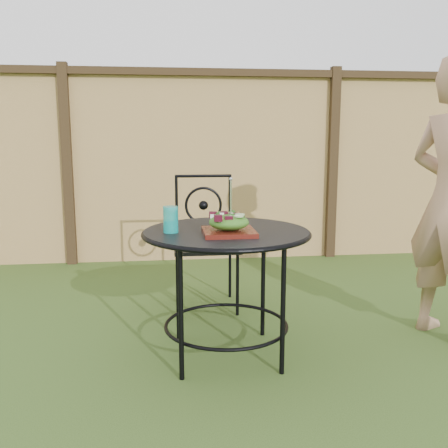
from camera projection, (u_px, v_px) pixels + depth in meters
name	position (u px, v px, depth m)	size (l,w,h in m)	color
ground	(234.00, 348.00, 2.94)	(60.00, 60.00, 0.00)	#294215
fence	(204.00, 165.00, 4.92)	(8.00, 0.12, 1.90)	#E2B370
patio_table	(226.00, 255.00, 2.75)	(0.92, 0.92, 0.72)	black
patio_chair	(205.00, 238.00, 3.62)	(0.46, 0.46, 0.95)	black
salad_plate	(229.00, 232.00, 2.61)	(0.27, 0.27, 0.02)	#3F090D
salad	(229.00, 222.00, 2.60)	(0.21, 0.21, 0.08)	#235614
fork	(231.00, 197.00, 2.58)	(0.01, 0.01, 0.18)	silver
drinking_glass	(171.00, 219.00, 2.65)	(0.08, 0.08, 0.14)	#0EA6A0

